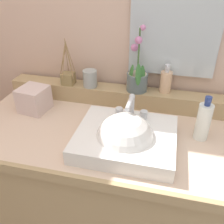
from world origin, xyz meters
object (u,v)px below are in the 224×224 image
(tissue_box, at_px, (34,99))
(sink_basin, at_px, (125,140))
(potted_plant, at_px, (137,78))
(soap_dispenser, at_px, (166,81))
(lotion_bottle, at_px, (203,121))
(tumbler_cup, at_px, (90,78))
(reed_diffuser, at_px, (68,78))

(tissue_box, bearing_deg, sink_basin, -19.59)
(potted_plant, bearing_deg, soap_dispenser, 7.46)
(soap_dispenser, relative_size, lotion_bottle, 0.72)
(sink_basin, distance_m, potted_plant, 0.37)
(lotion_bottle, distance_m, tissue_box, 0.81)
(potted_plant, distance_m, soap_dispenser, 0.14)
(potted_plant, bearing_deg, tissue_box, -161.08)
(tumbler_cup, bearing_deg, lotion_bottle, -19.78)
(tissue_box, bearing_deg, potted_plant, 18.92)
(potted_plant, relative_size, tissue_box, 2.49)
(sink_basin, bearing_deg, lotion_bottle, 23.70)
(soap_dispenser, xyz_separation_m, lotion_bottle, (0.18, -0.23, -0.06))
(sink_basin, relative_size, lotion_bottle, 2.01)
(tumbler_cup, bearing_deg, reed_diffuser, 179.62)
(potted_plant, distance_m, tumbler_cup, 0.24)
(tumbler_cup, relative_size, tissue_box, 0.67)
(sink_basin, xyz_separation_m, reed_diffuser, (-0.38, 0.34, 0.09))
(sink_basin, bearing_deg, soap_dispenser, 70.44)
(sink_basin, bearing_deg, potted_plant, 91.80)
(soap_dispenser, height_order, tumbler_cup, soap_dispenser)
(potted_plant, xyz_separation_m, lotion_bottle, (0.32, -0.21, -0.07))
(lotion_bottle, bearing_deg, soap_dispenser, 127.18)
(potted_plant, xyz_separation_m, soap_dispenser, (0.14, 0.02, -0.01))
(reed_diffuser, distance_m, tissue_box, 0.21)
(tumbler_cup, height_order, reed_diffuser, reed_diffuser)
(tumbler_cup, bearing_deg, tissue_box, -147.68)
(sink_basin, height_order, reed_diffuser, reed_diffuser)
(soap_dispenser, bearing_deg, lotion_bottle, -52.82)
(sink_basin, xyz_separation_m, tumbler_cup, (-0.25, 0.33, 0.10))
(potted_plant, bearing_deg, tumbler_cup, -177.26)
(potted_plant, height_order, tumbler_cup, potted_plant)
(reed_diffuser, relative_size, lotion_bottle, 1.21)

